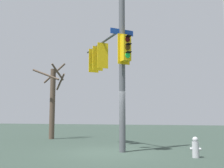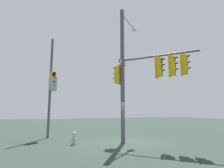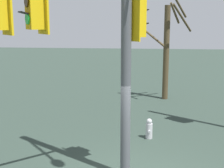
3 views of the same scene
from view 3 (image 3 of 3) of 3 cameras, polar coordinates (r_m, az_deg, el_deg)
The scene contains 2 objects.
fire_hydrant at distance 11.50m, azimuth 6.66°, elevation -8.01°, with size 0.38×0.24×0.73m.
bare_tree_behind_pole at distance 16.86m, azimuth 9.87°, elevation 6.29°, with size 1.53×2.40×5.35m.
Camera 3 is at (-7.57, -0.18, 4.14)m, focal length 51.02 mm.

